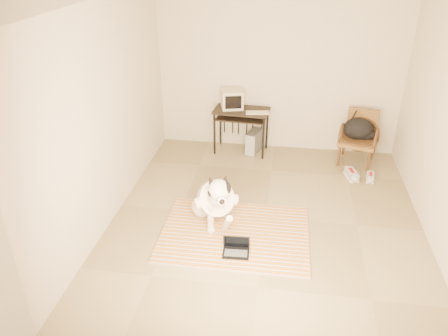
% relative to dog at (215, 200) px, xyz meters
% --- Properties ---
extents(floor, '(4.50, 4.50, 0.00)m').
position_rel_dog_xyz_m(floor, '(0.64, 0.21, -0.34)').
color(floor, '#8D7C56').
rests_on(floor, ground).
extents(ceiling, '(4.50, 4.50, 0.00)m').
position_rel_dog_xyz_m(ceiling, '(0.64, 0.21, 2.36)').
color(ceiling, white).
rests_on(ceiling, wall_back).
extents(wall_back, '(4.50, 0.00, 4.50)m').
position_rel_dog_xyz_m(wall_back, '(0.64, 2.46, 1.01)').
color(wall_back, beige).
rests_on(wall_back, floor).
extents(wall_front, '(4.50, 0.00, 4.50)m').
position_rel_dog_xyz_m(wall_front, '(0.64, -2.04, 1.01)').
color(wall_front, beige).
rests_on(wall_front, floor).
extents(wall_left, '(0.00, 4.50, 4.50)m').
position_rel_dog_xyz_m(wall_left, '(-1.36, 0.21, 1.01)').
color(wall_left, beige).
rests_on(wall_left, floor).
extents(rug, '(1.84, 1.42, 0.02)m').
position_rel_dog_xyz_m(rug, '(0.28, -0.21, -0.33)').
color(rug, orange).
rests_on(rug, floor).
extents(dog, '(0.67, 1.06, 0.85)m').
position_rel_dog_xyz_m(dog, '(0.00, 0.00, 0.00)').
color(dog, silver).
rests_on(dog, rug).
extents(laptop, '(0.32, 0.24, 0.22)m').
position_rel_dog_xyz_m(laptop, '(0.35, -0.59, -0.27)').
color(laptop, black).
rests_on(laptop, rug).
extents(computer_desk, '(0.94, 0.58, 0.75)m').
position_rel_dog_xyz_m(computer_desk, '(0.08, 2.16, 0.31)').
color(computer_desk, black).
rests_on(computer_desk, floor).
extents(crt_monitor, '(0.42, 0.40, 0.31)m').
position_rel_dog_xyz_m(crt_monitor, '(-0.09, 2.24, 0.57)').
color(crt_monitor, beige).
rests_on(crt_monitor, computer_desk).
extents(desk_keyboard, '(0.39, 0.20, 0.02)m').
position_rel_dog_xyz_m(desk_keyboard, '(0.35, 2.05, 0.43)').
color(desk_keyboard, beige).
rests_on(desk_keyboard, computer_desk).
extents(pc_tower, '(0.27, 0.43, 0.38)m').
position_rel_dog_xyz_m(pc_tower, '(0.30, 2.18, -0.15)').
color(pc_tower, '#4E4E51').
rests_on(pc_tower, floor).
extents(rattan_chair, '(0.68, 0.67, 0.85)m').
position_rel_dog_xyz_m(rattan_chair, '(1.99, 2.08, 0.09)').
color(rattan_chair, brown).
rests_on(rattan_chair, floor).
extents(backpack, '(0.51, 0.39, 0.35)m').
position_rel_dog_xyz_m(backpack, '(2.00, 2.09, 0.21)').
color(backpack, black).
rests_on(backpack, rattan_chair).
extents(sneaker_left, '(0.21, 0.36, 0.12)m').
position_rel_dog_xyz_m(sneaker_left, '(1.87, 1.49, -0.29)').
color(sneaker_left, white).
rests_on(sneaker_left, floor).
extents(sneaker_right, '(0.14, 0.28, 0.09)m').
position_rel_dog_xyz_m(sneaker_right, '(2.15, 1.47, -0.30)').
color(sneaker_right, white).
rests_on(sneaker_right, floor).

